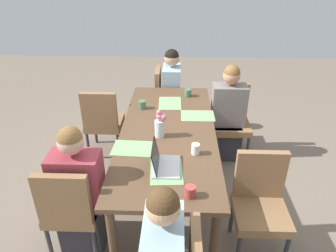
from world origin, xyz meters
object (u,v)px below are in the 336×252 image
person_near_left_mid (80,198)px  coffee_mug_near_left (188,93)px  chair_far_right_mid (260,200)px  coffee_mug_centre_left (196,149)px  chair_head_left_left_far (166,96)px  chair_near_right_far (103,120)px  chair_near_left_mid (71,206)px  laptop_head_right_left_near (163,163)px  dining_table (168,137)px  chair_far_right_near (231,117)px  person_far_right_near (227,118)px  flower_vase (160,124)px  coffee_mug_near_right (190,191)px  coffee_mug_centre_right (142,105)px  person_head_left_left_far (171,96)px

person_near_left_mid → coffee_mug_near_left: size_ratio=13.16×
chair_far_right_mid → coffee_mug_centre_left: chair_far_right_mid is taller
chair_head_left_left_far → chair_near_right_far: bearing=-45.3°
chair_far_right_mid → coffee_mug_centre_left: (-0.29, -0.54, 0.30)m
chair_near_left_mid → laptop_head_right_left_near: bearing=105.8°
dining_table → coffee_mug_near_left: (-0.86, 0.21, 0.12)m
chair_far_right_near → chair_near_right_far: same height
person_far_right_near → coffee_mug_centre_left: (1.13, -0.45, 0.27)m
person_near_left_mid → chair_head_left_left_far: bearing=164.0°
chair_near_left_mid → chair_far_right_mid: size_ratio=1.00×
flower_vase → person_near_left_mid: bearing=-44.2°
chair_near_left_mid → coffee_mug_near_left: (-1.69, 0.97, 0.30)m
chair_near_right_far → coffee_mug_near_left: bearing=99.7°
chair_near_right_far → flower_vase: flower_vase is taller
dining_table → coffee_mug_near_left: size_ratio=24.72×
chair_far_right_mid → coffee_mug_near_right: 0.72m
person_near_left_mid → chair_head_left_left_far: 2.27m
person_far_right_near → coffee_mug_centre_right: person_far_right_near is taller
person_head_left_left_far → coffee_mug_centre_right: 0.96m
person_far_right_near → chair_far_right_mid: size_ratio=1.33×
chair_far_right_mid → coffee_mug_centre_right: size_ratio=9.65×
chair_near_left_mid → person_far_right_near: size_ratio=0.75×
coffee_mug_near_left → flower_vase: bearing=-16.4°
person_far_right_near → flower_vase: size_ratio=4.29×
chair_near_left_mid → chair_far_right_mid: bearing=94.9°
chair_near_left_mid → coffee_mug_centre_left: 1.14m
chair_near_left_mid → person_head_left_left_far: bearing=160.9°
laptop_head_right_left_near → coffee_mug_near_right: size_ratio=3.65×
chair_far_right_mid → coffee_mug_centre_right: (-1.19, -1.10, 0.30)m
chair_near_left_mid → coffee_mug_near_left: chair_near_left_mid is taller
person_near_left_mid → coffee_mug_centre_right: (-1.25, 0.39, 0.27)m
coffee_mug_centre_right → chair_far_right_mid: bearing=42.8°
person_near_left_mid → chair_near_left_mid: bearing=-38.8°
person_head_left_left_far → chair_near_right_far: bearing=-50.4°
person_far_right_near → laptop_head_right_left_near: (1.35, -0.72, 0.27)m
chair_far_right_mid → coffee_mug_near_left: size_ratio=9.91×
coffee_mug_centre_left → chair_head_left_left_far: bearing=-169.7°
chair_head_left_left_far → coffee_mug_centre_right: chair_head_left_left_far is taller
person_head_left_left_far → coffee_mug_centre_left: (1.77, 0.26, 0.27)m
person_far_right_near → coffee_mug_centre_right: size_ratio=12.81×
flower_vase → coffee_mug_centre_right: bearing=-158.6°
person_near_left_mid → coffee_mug_centre_left: bearing=110.3°
chair_head_left_left_far → coffee_mug_near_right: chair_head_left_left_far is taller
person_head_left_left_far → flower_vase: person_head_left_left_far is taller
person_near_left_mid → flower_vase: person_near_left_mid is taller
chair_far_right_mid → chair_near_right_far: (-1.38, -1.62, 0.00)m
person_head_left_left_far → chair_far_right_mid: 2.21m
chair_near_left_mid → person_near_left_mid: (-0.07, 0.06, 0.03)m
chair_far_right_mid → chair_near_right_far: same height
chair_far_right_mid → coffee_mug_centre_right: bearing=-137.2°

